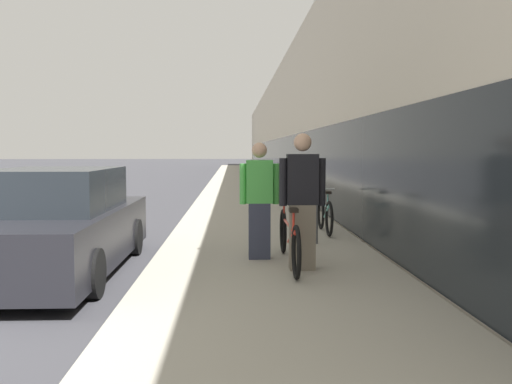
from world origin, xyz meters
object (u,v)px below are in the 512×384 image
(cruiser_bike_nearest, at_px, (325,214))
(parked_sedan_curbside, at_px, (54,226))
(bike_rack_hoop, at_px, (314,212))
(tandem_bicycle, at_px, (289,239))
(person_rider, at_px, (302,202))
(person_bystander, at_px, (259,201))

(cruiser_bike_nearest, distance_m, parked_sedan_curbside, 5.19)
(cruiser_bike_nearest, xyz_separation_m, parked_sedan_curbside, (-4.33, -2.86, 0.18))
(bike_rack_hoop, height_order, cruiser_bike_nearest, same)
(tandem_bicycle, xyz_separation_m, person_rider, (0.14, -0.32, 0.55))
(person_rider, height_order, cruiser_bike_nearest, person_rider)
(person_bystander, relative_size, parked_sedan_curbside, 0.36)
(person_bystander, height_order, cruiser_bike_nearest, person_bystander)
(person_rider, relative_size, parked_sedan_curbside, 0.39)
(bike_rack_hoop, height_order, parked_sedan_curbside, parked_sedan_curbside)
(bike_rack_hoop, relative_size, parked_sedan_curbside, 0.18)
(tandem_bicycle, relative_size, person_rider, 1.39)
(person_rider, height_order, parked_sedan_curbside, person_rider)
(person_bystander, xyz_separation_m, bike_rack_hoop, (1.05, 1.58, -0.35))
(tandem_bicycle, xyz_separation_m, parked_sedan_curbside, (-3.32, 0.22, 0.17))
(tandem_bicycle, distance_m, person_bystander, 0.80)
(person_rider, relative_size, bike_rack_hoop, 2.17)
(person_rider, bearing_deg, bike_rack_hoop, 78.00)
(person_rider, distance_m, parked_sedan_curbside, 3.53)
(tandem_bicycle, height_order, person_rider, person_rider)
(bike_rack_hoop, bearing_deg, tandem_bicycle, -107.54)
(person_rider, bearing_deg, parked_sedan_curbside, 171.12)
(tandem_bicycle, bearing_deg, cruiser_bike_nearest, 71.89)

